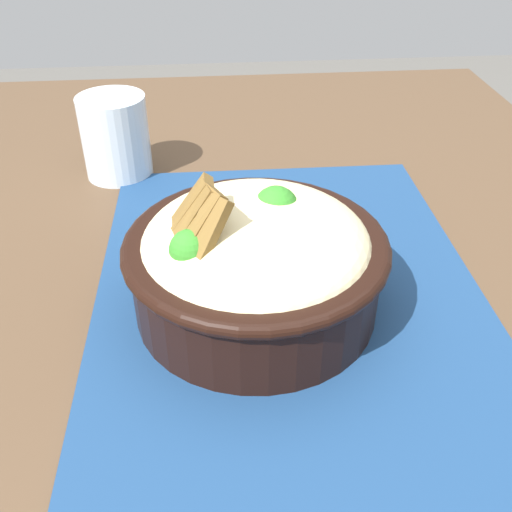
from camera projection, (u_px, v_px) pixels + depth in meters
The scene contains 5 objects.
table at pixel (269, 367), 0.52m from camera, with size 1.17×0.80×0.73m.
placemat at pixel (290, 295), 0.49m from camera, with size 0.46×0.32×0.00m, color navy.
bowl at pixel (255, 259), 0.45m from camera, with size 0.23×0.23×0.12m.
fork at pixel (288, 224), 0.58m from camera, with size 0.03×0.14×0.00m.
drinking_glass at pixel (116, 141), 0.65m from camera, with size 0.07×0.07×0.09m.
Camera 1 is at (-0.36, 0.04, 1.04)m, focal length 41.09 mm.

